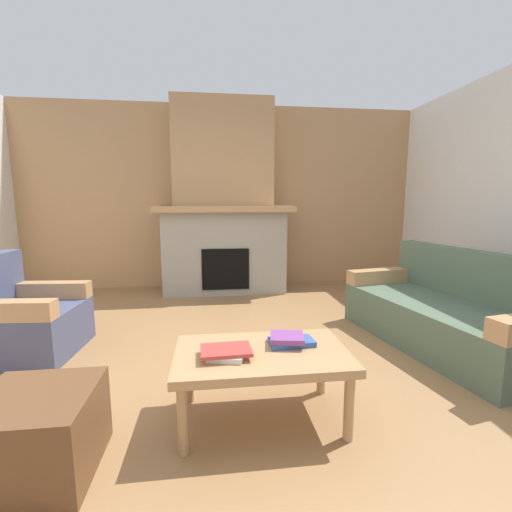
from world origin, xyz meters
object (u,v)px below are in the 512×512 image
object	(u,v)px
coffee_table	(262,360)
ottoman	(37,434)
couch	(446,314)
armchair	(24,320)
fireplace	(224,211)

from	to	relation	value
coffee_table	ottoman	distance (m)	1.16
couch	ottoman	xyz separation A→B (m)	(-2.91, -1.17, -0.09)
ottoman	armchair	bearing A→B (deg)	117.84
coffee_table	ottoman	bearing A→B (deg)	-165.76
armchair	coffee_table	world-z (taller)	armchair
fireplace	ottoman	bearing A→B (deg)	-106.27
coffee_table	ottoman	world-z (taller)	coffee_table
armchair	ottoman	distance (m)	1.64
fireplace	couch	xyz separation A→B (m)	(1.91, -2.28, -0.88)
armchair	couch	bearing A→B (deg)	-4.36
fireplace	armchair	bearing A→B (deg)	-131.51
armchair	fireplace	bearing A→B (deg)	48.49
armchair	coffee_table	bearing A→B (deg)	-31.88
armchair	coffee_table	distance (m)	2.21
armchair	ottoman	bearing A→B (deg)	-62.16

